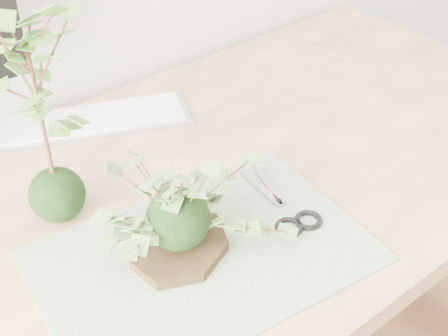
{
  "coord_description": "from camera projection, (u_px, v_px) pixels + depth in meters",
  "views": [
    {
      "loc": [
        -0.44,
        0.6,
        1.37
      ],
      "look_at": [
        0.0,
        1.14,
        0.84
      ],
      "focal_mm": 50.0,
      "sensor_mm": 36.0,
      "label": 1
    }
  ],
  "objects": [
    {
      "name": "desk",
      "position": [
        170.0,
        243.0,
        1.02
      ],
      "size": [
        1.6,
        0.7,
        0.74
      ],
      "color": "#D9BB86",
      "rests_on": "ground_plane"
    },
    {
      "name": "cutting_mat",
      "position": [
        204.0,
        256.0,
        0.87
      ],
      "size": [
        0.49,
        0.36,
        0.0
      ],
      "primitive_type": "cube",
      "rotation": [
        0.0,
        0.0,
        -0.12
      ],
      "color": "gray",
      "rests_on": "desk"
    },
    {
      "name": "stone_dish",
      "position": [
        180.0,
        247.0,
        0.88
      ],
      "size": [
        0.21,
        0.21,
        0.01
      ],
      "primitive_type": "cylinder",
      "rotation": [
        0.0,
        0.0,
        0.38
      ],
      "color": "black",
      "rests_on": "cutting_mat"
    },
    {
      "name": "ivy_kokedama",
      "position": [
        177.0,
        195.0,
        0.82
      ],
      "size": [
        0.28,
        0.28,
        0.18
      ],
      "rotation": [
        0.0,
        0.0,
        -0.11
      ],
      "color": "black",
      "rests_on": "stone_dish"
    },
    {
      "name": "maple_kokedama",
      "position": [
        32.0,
        73.0,
        0.8
      ],
      "size": [
        0.21,
        0.21,
        0.35
      ],
      "rotation": [
        0.0,
        0.0,
        -0.15
      ],
      "color": "black",
      "rests_on": "desk"
    },
    {
      "name": "keyboard",
      "position": [
        83.0,
        122.0,
        1.14
      ],
      "size": [
        0.4,
        0.26,
        0.02
      ],
      "rotation": [
        0.0,
        0.0,
        -0.41
      ],
      "color": "#B6B6C2",
      "rests_on": "desk"
    },
    {
      "name": "scissors",
      "position": [
        293.0,
        213.0,
        0.94
      ],
      "size": [
        0.08,
        0.18,
        0.01
      ],
      "rotation": [
        0.0,
        0.0,
        -0.21
      ],
      "color": "#99999F",
      "rests_on": "cutting_mat"
    }
  ]
}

